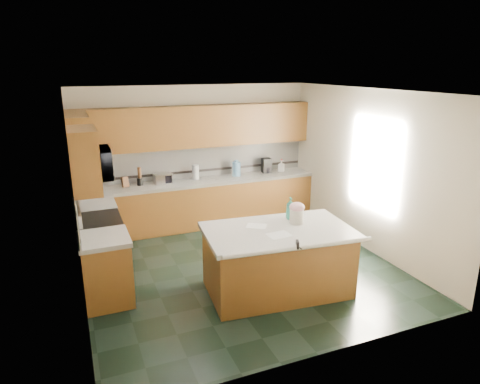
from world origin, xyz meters
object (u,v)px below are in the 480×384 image
island_base (277,262)px  island_top (278,231)px  coffee_maker (266,166)px  treat_jar (297,216)px  knife_block (125,182)px  toaster_oven (163,178)px  soap_bottle_island (290,208)px

island_base → island_top: island_top is taller
island_base → coffee_maker: bearing=73.0°
island_top → treat_jar: (0.34, 0.11, 0.13)m
knife_block → toaster_oven: size_ratio=0.59×
island_top → coffee_maker: coffee_maker is taller
island_top → treat_jar: 0.38m
knife_block → coffee_maker: (2.85, 0.03, 0.05)m
soap_bottle_island → toaster_oven: soap_bottle_island is taller
soap_bottle_island → coffee_maker: 2.79m
soap_bottle_island → knife_block: (-1.97, 2.61, -0.07)m
island_base → island_top: 0.46m
toaster_oven → island_base: bearing=-76.3°
soap_bottle_island → coffee_maker: bearing=82.6°
island_top → treat_jar: size_ratio=9.70×
treat_jar → knife_block: bearing=137.8°
island_base → soap_bottle_island: size_ratio=5.86×
island_base → knife_block: 3.38m
treat_jar → toaster_oven: size_ratio=0.63×
island_base → knife_block: knife_block is taller
soap_bottle_island → toaster_oven: (-1.27, 2.61, -0.07)m
toaster_oven → knife_block: bearing=175.9°
island_base → knife_block: size_ratio=9.91×
island_base → island_top: size_ratio=0.95×
island_base → soap_bottle_island: (0.34, 0.30, 0.65)m
island_top → knife_block: size_ratio=10.44×
island_base → treat_jar: treat_jar is taller
soap_bottle_island → knife_block: size_ratio=1.69×
island_top → toaster_oven: toaster_oven is taller
island_base → coffee_maker: coffee_maker is taller
treat_jar → soap_bottle_island: 0.20m
treat_jar → soap_bottle_island: (-0.00, 0.19, 0.06)m
island_base → knife_block: (-1.63, 2.91, 0.59)m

